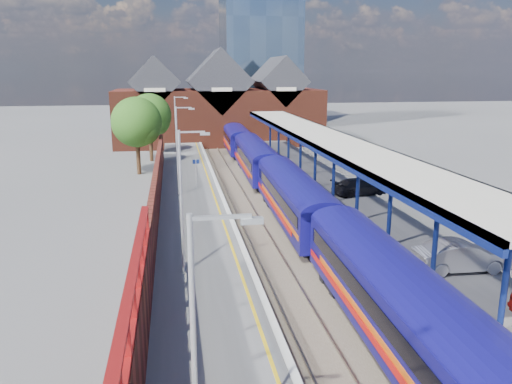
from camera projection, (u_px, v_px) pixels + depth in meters
ground at (245, 183)px, 48.80m from camera, size 240.00×240.00×0.00m
ballast_bed at (263, 210)px, 39.21m from camera, size 6.00×76.00×0.06m
rails at (263, 209)px, 39.19m from camera, size 4.51×76.00×0.14m
left_platform at (193, 207)px, 38.23m from camera, size 5.00×76.00×1.00m
right_platform at (337, 201)px, 40.05m from camera, size 6.00×76.00×1.00m
coping_left at (223, 199)px, 38.48m from camera, size 0.30×76.00×0.05m
coping_right at (302, 196)px, 39.48m from camera, size 0.30×76.00×0.05m
yellow_line at (215, 200)px, 38.38m from camera, size 0.14×76.00×0.01m
train at (272, 173)px, 42.96m from camera, size 3.21×65.96×3.45m
canopy at (325, 139)px, 40.72m from camera, size 4.50×52.00×4.48m
lamp_post_a at (201, 355)px, 10.19m from camera, size 1.48×0.18×7.00m
lamp_post_b at (184, 193)px, 23.61m from camera, size 1.48×0.18×7.00m
lamp_post_c at (179, 145)px, 38.95m from camera, size 1.48×0.18×7.00m
lamp_post_d at (177, 124)px, 54.29m from camera, size 1.48×0.18×7.00m
platform_sign at (196, 169)px, 41.62m from camera, size 0.55×0.08×2.50m
brick_wall at (154, 206)px, 31.16m from camera, size 0.35×50.00×3.86m
station_building at (218, 107)px, 74.36m from camera, size 30.00×12.12×13.78m
glass_tower at (259, 19)px, 93.56m from camera, size 14.20×14.20×40.30m
tree_near at (138, 124)px, 51.56m from camera, size 5.20×5.20×8.10m
tree_far at (151, 117)px, 59.39m from camera, size 5.20×5.20×8.10m
parked_car_silver at (461, 256)px, 24.59m from camera, size 4.67×1.75×1.52m
parked_car_dark at (359, 187)px, 39.80m from camera, size 4.76×2.60×1.31m
parked_car_blue at (358, 186)px, 40.46m from camera, size 4.06×2.20×1.08m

